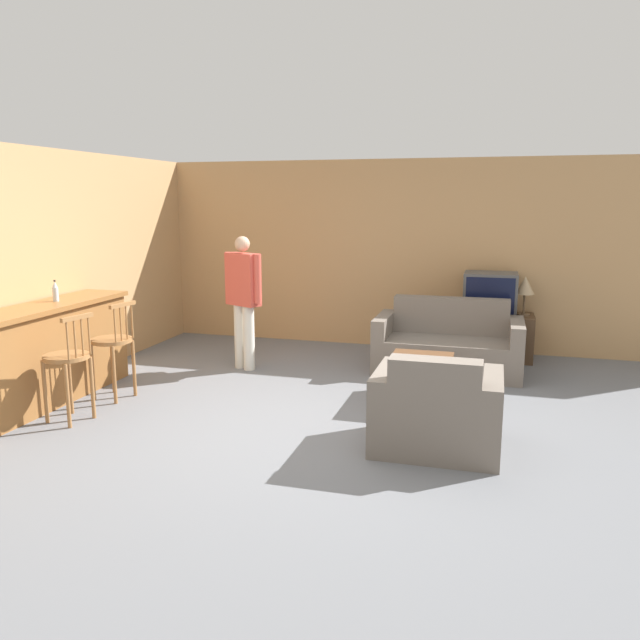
% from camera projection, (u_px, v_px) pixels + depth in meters
% --- Properties ---
extents(ground_plane, '(24.00, 24.00, 0.00)m').
position_uv_depth(ground_plane, '(316.00, 429.00, 5.67)').
color(ground_plane, slate).
extents(wall_back, '(9.40, 0.08, 2.60)m').
position_uv_depth(wall_back, '(385.00, 254.00, 8.73)').
color(wall_back, tan).
rests_on(wall_back, ground_plane).
extents(wall_left, '(0.08, 8.50, 2.60)m').
position_uv_depth(wall_left, '(88.00, 264.00, 7.46)').
color(wall_left, tan).
rests_on(wall_left, ground_plane).
extents(bar_counter, '(0.55, 2.38, 1.01)m').
position_uv_depth(bar_counter, '(40.00, 355.00, 6.27)').
color(bar_counter, brown).
rests_on(bar_counter, ground_plane).
extents(bar_chair_near, '(0.49, 0.49, 1.03)m').
position_uv_depth(bar_chair_near, '(68.00, 364.00, 5.78)').
color(bar_chair_near, '#996638').
rests_on(bar_chair_near, ground_plane).
extents(bar_chair_mid, '(0.48, 0.48, 1.03)m').
position_uv_depth(bar_chair_mid, '(113.00, 347.00, 6.45)').
color(bar_chair_mid, '#996638').
rests_on(bar_chair_mid, ground_plane).
extents(couch_far, '(1.72, 0.88, 0.86)m').
position_uv_depth(couch_far, '(448.00, 346.00, 7.53)').
color(couch_far, '#70665B').
rests_on(couch_far, ground_plane).
extents(armchair_near, '(1.04, 0.84, 0.84)m').
position_uv_depth(armchair_near, '(437.00, 414.00, 5.16)').
color(armchair_near, '#70665B').
rests_on(armchair_near, ground_plane).
extents(coffee_table, '(0.64, 0.92, 0.44)m').
position_uv_depth(coffee_table, '(419.00, 367.00, 6.38)').
color(coffee_table, brown).
rests_on(coffee_table, ground_plane).
extents(tv_unit, '(1.13, 0.55, 0.59)m').
position_uv_depth(tv_unit, '(488.00, 336.00, 8.18)').
color(tv_unit, '#513823').
rests_on(tv_unit, ground_plane).
extents(tv, '(0.67, 0.52, 0.54)m').
position_uv_depth(tv, '(490.00, 293.00, 8.07)').
color(tv, '#4C4C4C').
rests_on(tv, tv_unit).
extents(bottle, '(0.06, 0.06, 0.22)m').
position_uv_depth(bottle, '(55.00, 292.00, 6.46)').
color(bottle, silver).
rests_on(bottle, bar_counter).
extents(book_on_table, '(0.21, 0.16, 0.02)m').
position_uv_depth(book_on_table, '(419.00, 361.00, 6.28)').
color(book_on_table, maroon).
rests_on(book_on_table, coffee_table).
extents(table_lamp, '(0.24, 0.24, 0.51)m').
position_uv_depth(table_lamp, '(525.00, 287.00, 7.94)').
color(table_lamp, brown).
rests_on(table_lamp, tv_unit).
extents(person_by_window, '(0.54, 0.36, 1.63)m').
position_uv_depth(person_by_window, '(243.00, 295.00, 7.54)').
color(person_by_window, silver).
rests_on(person_by_window, ground_plane).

